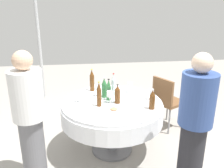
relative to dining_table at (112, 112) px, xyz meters
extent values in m
plane|color=gray|center=(0.00, 0.00, -0.59)|extent=(10.00, 10.00, 0.00)
cylinder|color=white|center=(0.00, 0.00, 0.13)|extent=(1.32, 1.32, 0.04)
cylinder|color=white|center=(0.00, 0.00, 0.00)|extent=(1.35, 1.35, 0.22)
cylinder|color=slate|center=(0.00, 0.00, -0.35)|extent=(0.14, 0.14, 0.48)
cylinder|color=slate|center=(0.00, 0.00, -0.58)|extent=(0.56, 0.56, 0.03)
cylinder|color=#2D6B38|center=(0.17, 0.08, 0.24)|extent=(0.07, 0.07, 0.19)
cone|color=#2D6B38|center=(0.17, 0.08, 0.38)|extent=(0.06, 0.06, 0.08)
cylinder|color=silver|center=(0.17, 0.08, 0.43)|extent=(0.03, 0.03, 0.01)
cylinder|color=#2D6B38|center=(0.06, 0.04, 0.25)|extent=(0.06, 0.06, 0.19)
cone|color=#2D6B38|center=(0.06, 0.04, 0.39)|extent=(0.06, 0.06, 0.09)
cylinder|color=black|center=(0.06, 0.04, 0.44)|extent=(0.03, 0.03, 0.01)
cylinder|color=#593314|center=(-0.12, 0.18, 0.26)|extent=(0.06, 0.06, 0.23)
cone|color=#593314|center=(-0.12, 0.18, 0.42)|extent=(0.05, 0.05, 0.09)
cylinder|color=gold|center=(-0.12, 0.18, 0.47)|extent=(0.02, 0.02, 0.01)
cylinder|color=#593314|center=(0.45, 0.24, 0.27)|extent=(0.07, 0.07, 0.23)
cone|color=#593314|center=(0.45, 0.24, 0.43)|extent=(0.06, 0.06, 0.08)
cylinder|color=gold|center=(0.45, 0.24, 0.47)|extent=(0.03, 0.03, 0.01)
cylinder|color=silver|center=(0.22, -0.05, 0.26)|extent=(0.06, 0.06, 0.23)
cone|color=silver|center=(0.22, -0.05, 0.42)|extent=(0.05, 0.05, 0.08)
cylinder|color=red|center=(0.22, -0.05, 0.46)|extent=(0.02, 0.02, 0.01)
cylinder|color=#593314|center=(-0.28, -0.46, 0.24)|extent=(0.07, 0.07, 0.17)
cone|color=#593314|center=(-0.28, -0.46, 0.36)|extent=(0.06, 0.06, 0.07)
cylinder|color=silver|center=(-0.28, -0.46, 0.40)|extent=(0.03, 0.03, 0.01)
cylinder|color=#593314|center=(-0.06, -0.06, 0.24)|extent=(0.07, 0.07, 0.18)
cone|color=#593314|center=(-0.06, -0.06, 0.36)|extent=(0.06, 0.06, 0.06)
cylinder|color=black|center=(-0.06, -0.06, 0.40)|extent=(0.03, 0.03, 0.01)
cylinder|color=white|center=(0.30, -0.30, 0.15)|extent=(0.06, 0.06, 0.00)
cylinder|color=white|center=(0.30, -0.30, 0.19)|extent=(0.01, 0.01, 0.08)
cylinder|color=white|center=(0.30, -0.30, 0.27)|extent=(0.07, 0.07, 0.07)
cylinder|color=maroon|center=(0.30, -0.30, 0.25)|extent=(0.06, 0.06, 0.03)
cylinder|color=white|center=(0.23, 0.18, 0.15)|extent=(0.06, 0.06, 0.00)
cylinder|color=white|center=(0.23, 0.18, 0.20)|extent=(0.01, 0.01, 0.08)
cylinder|color=white|center=(0.23, 0.18, 0.27)|extent=(0.07, 0.07, 0.07)
cylinder|color=maroon|center=(0.23, 0.18, 0.25)|extent=(0.06, 0.06, 0.03)
cylinder|color=white|center=(0.05, 0.42, 0.15)|extent=(0.06, 0.06, 0.00)
cylinder|color=white|center=(0.05, 0.42, 0.19)|extent=(0.01, 0.01, 0.08)
cylinder|color=white|center=(0.05, 0.42, 0.26)|extent=(0.06, 0.06, 0.07)
cylinder|color=maroon|center=(0.05, 0.42, 0.25)|extent=(0.05, 0.05, 0.03)
cylinder|color=white|center=(-0.03, 0.03, 0.15)|extent=(0.06, 0.06, 0.00)
cylinder|color=white|center=(-0.03, 0.03, 0.19)|extent=(0.01, 0.01, 0.08)
cylinder|color=white|center=(-0.03, 0.03, 0.27)|extent=(0.08, 0.08, 0.08)
cylinder|color=maroon|center=(-0.03, 0.03, 0.25)|extent=(0.06, 0.06, 0.03)
cylinder|color=white|center=(0.00, -0.52, 0.15)|extent=(0.06, 0.06, 0.00)
cylinder|color=white|center=(0.00, -0.52, 0.19)|extent=(0.01, 0.01, 0.08)
cylinder|color=white|center=(0.00, -0.52, 0.27)|extent=(0.07, 0.07, 0.06)
cylinder|color=white|center=(-0.28, 0.01, 0.16)|extent=(0.21, 0.21, 0.02)
ellipsoid|color=tan|center=(-0.28, 0.01, 0.18)|extent=(0.10, 0.09, 0.02)
cylinder|color=white|center=(0.43, -0.03, 0.16)|extent=(0.23, 0.23, 0.02)
cube|color=silver|center=(-0.07, -0.22, 0.15)|extent=(0.10, 0.17, 0.00)
cube|color=silver|center=(-0.42, -0.20, 0.15)|extent=(0.18, 0.02, 0.00)
cube|color=white|center=(0.27, 0.44, 0.16)|extent=(0.17, 0.17, 0.02)
cylinder|color=#26262B|center=(-0.85, -0.73, -0.18)|extent=(0.26, 0.26, 0.82)
cylinder|color=#334C8C|center=(-0.85, -0.73, 0.50)|extent=(0.34, 0.34, 0.53)
sphere|color=beige|center=(-0.85, -0.73, 0.86)|extent=(0.20, 0.20, 0.20)
cylinder|color=slate|center=(-0.48, 0.95, -0.19)|extent=(0.26, 0.26, 0.80)
cylinder|color=white|center=(-0.48, 0.95, 0.48)|extent=(0.34, 0.34, 0.53)
sphere|color=#D8AD8C|center=(-0.48, 0.95, 0.85)|extent=(0.20, 0.20, 0.20)
cube|color=brown|center=(0.55, -1.01, -0.14)|extent=(0.54, 0.54, 0.04)
cube|color=brown|center=(0.46, -0.85, 0.07)|extent=(0.37, 0.23, 0.42)
cylinder|color=gray|center=(0.48, -1.24, -0.38)|extent=(0.03, 0.03, 0.43)
cylinder|color=gray|center=(0.78, -1.08, -0.38)|extent=(0.03, 0.03, 0.43)
cylinder|color=gray|center=(0.32, -0.94, -0.38)|extent=(0.03, 0.03, 0.43)
cylinder|color=gray|center=(0.62, -0.78, -0.38)|extent=(0.03, 0.03, 0.43)
cylinder|color=#B2B5B7|center=(2.16, 1.23, 0.63)|extent=(0.07, 0.07, 2.44)
camera|label=1|loc=(-2.86, 0.36, 1.39)|focal=38.22mm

